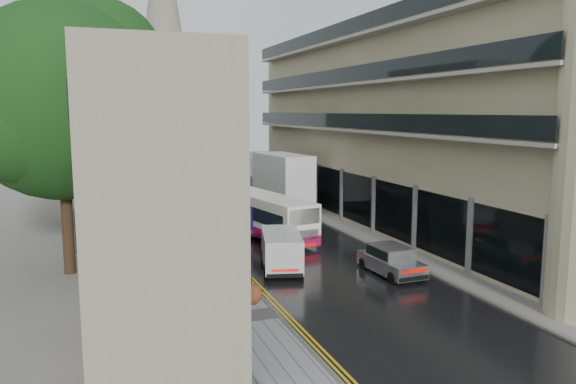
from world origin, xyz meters
TOP-DOWN VIEW (x-y plane):
  - road at (0.00, 27.50)m, footprint 9.00×85.00m
  - left_sidewalk at (-5.85, 27.50)m, footprint 2.70×85.00m
  - right_sidewalk at (5.40, 27.50)m, footprint 1.80×85.00m
  - old_shop_row at (-9.45, 30.00)m, footprint 4.50×56.00m
  - modern_block at (10.30, 26.00)m, footprint 8.00×40.00m
  - church_spire at (0.50, 82.00)m, footprint 6.40×6.40m
  - tree_near at (-12.50, 20.00)m, footprint 10.56×10.56m
  - tree_far at (-12.20, 33.00)m, footprint 9.24×9.24m
  - cream_bus at (-1.26, 21.87)m, footprint 4.18×10.33m
  - white_lorry at (2.40, 31.94)m, footprint 3.70×9.12m
  - silver_hatchback at (1.96, 12.93)m, footprint 1.90×4.01m
  - white_van at (-3.41, 15.79)m, footprint 2.88×4.69m
  - navy_van at (-3.41, 24.68)m, footprint 2.15×5.05m
  - pedestrian at (-6.21, 16.74)m, footprint 0.64×0.44m
  - lamp_post_near at (-5.32, 20.12)m, footprint 0.91×0.25m
  - lamp_post_far at (-5.26, 34.39)m, footprint 0.82×0.26m

SIDE VIEW (x-z plane):
  - road at x=0.00m, z-range 0.00..0.02m
  - left_sidewalk at x=-5.85m, z-range 0.00..0.12m
  - right_sidewalk at x=5.40m, z-range 0.00..0.12m
  - silver_hatchback at x=1.96m, z-range 0.02..1.50m
  - pedestrian at x=-6.21m, z-range 0.12..1.81m
  - white_van at x=-3.41m, z-range 0.02..1.99m
  - navy_van at x=-3.41m, z-range 0.02..2.56m
  - cream_bus at x=-1.26m, z-range 0.02..2.77m
  - white_lorry at x=2.40m, z-range 0.02..4.67m
  - lamp_post_far at x=-5.26m, z-range 0.12..7.31m
  - lamp_post_near at x=-5.32m, z-range 0.12..8.12m
  - old_shop_row at x=-9.45m, z-range 0.00..12.00m
  - tree_far at x=-12.20m, z-range 0.00..12.46m
  - tree_near at x=-12.50m, z-range 0.00..13.89m
  - modern_block at x=10.30m, z-range 0.00..14.00m
  - church_spire at x=0.50m, z-range 0.00..40.00m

